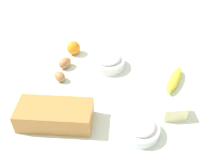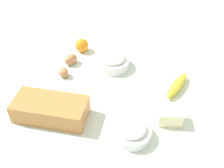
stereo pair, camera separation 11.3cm
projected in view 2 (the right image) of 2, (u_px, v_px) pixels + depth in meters
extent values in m
cube|color=silver|center=(112.00, 93.00, 1.17)|extent=(2.40, 2.40, 0.02)
cube|color=#B77A3D|center=(51.00, 109.00, 1.02)|extent=(0.30, 0.19, 0.08)
cube|color=black|center=(50.00, 108.00, 1.02)|extent=(0.29, 0.18, 0.07)
cylinder|color=white|center=(132.00, 133.00, 0.96)|extent=(0.14, 0.14, 0.04)
torus|color=white|center=(132.00, 131.00, 0.95)|extent=(0.14, 0.14, 0.01)
ellipsoid|color=white|center=(132.00, 128.00, 0.94)|extent=(0.10, 0.10, 0.04)
cylinder|color=white|center=(113.00, 63.00, 1.28)|extent=(0.16, 0.16, 0.04)
torus|color=white|center=(113.00, 60.00, 1.27)|extent=(0.16, 0.16, 0.01)
ellipsoid|color=white|center=(113.00, 58.00, 1.26)|extent=(0.12, 0.12, 0.04)
ellipsoid|color=yellow|center=(177.00, 85.00, 1.16)|extent=(0.07, 0.19, 0.04)
sphere|color=orange|center=(82.00, 45.00, 1.37)|extent=(0.07, 0.07, 0.07)
cube|color=#F4EDB2|center=(170.00, 116.00, 1.01)|extent=(0.11, 0.09, 0.06)
ellipsoid|color=#AD7547|center=(64.00, 72.00, 1.23)|extent=(0.07, 0.07, 0.04)
ellipsoid|color=#B17748|center=(71.00, 59.00, 1.30)|extent=(0.07, 0.08, 0.05)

